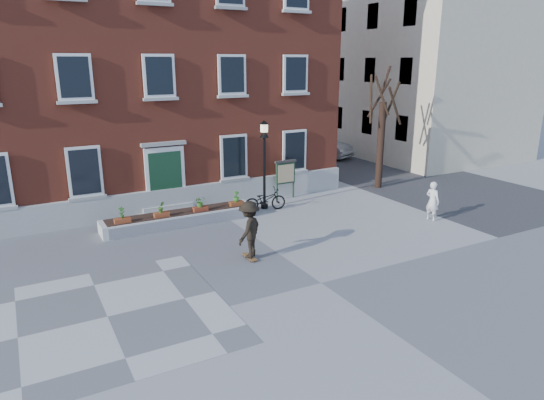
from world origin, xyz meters
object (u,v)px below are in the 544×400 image
bystander (432,201)px  lamp_post (264,152)px  bicycle (265,200)px  parked_car (319,146)px  skateboarder (249,230)px  notice_board (285,173)px

bystander → lamp_post: size_ratio=0.42×
bicycle → parked_car: size_ratio=0.41×
skateboarder → parked_car: bearing=48.8°
skateboarder → notice_board: bearing=50.7°
lamp_post → skateboarder: bearing=-122.7°
skateboarder → bicycle: bearing=56.7°
bicycle → bystander: 7.06m
bicycle → notice_board: notice_board is taller
bystander → skateboarder: (-8.42, -0.06, 0.21)m
parked_car → notice_board: (-7.33, -8.00, 0.50)m
bicycle → skateboarder: 5.43m
bicycle → parked_car: 12.97m
bicycle → lamp_post: bearing=-16.4°
parked_car → notice_board: notice_board is taller
bicycle → notice_board: 2.29m
lamp_post → bicycle: bearing=-114.0°
bicycle → bystander: bystander is taller
notice_board → bicycle: bearing=-144.7°
bystander → skateboarder: 8.42m
bystander → notice_board: notice_board is taller
parked_car → bystander: bystander is taller
notice_board → lamp_post: bearing=-150.6°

